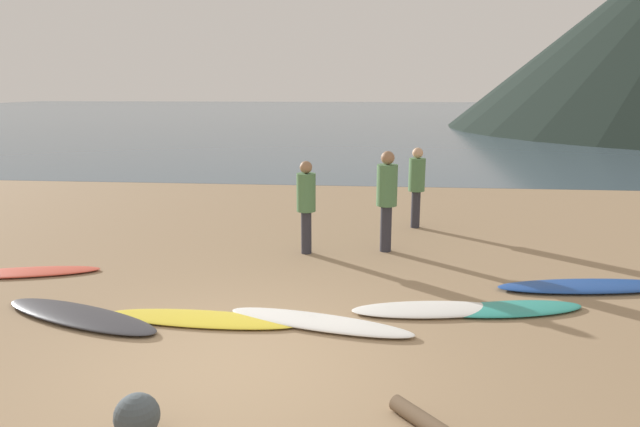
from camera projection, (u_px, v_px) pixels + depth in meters
name	position (u px, v px, depth m)	size (l,w,h in m)	color
ground_plane	(323.00, 196.00, 15.63)	(120.00, 120.00, 0.20)	#997C5B
ocean_water	(363.00, 113.00, 65.30)	(140.00, 100.00, 0.01)	#475B6B
surfboard_0	(24.00, 272.00, 8.80)	(2.28, 0.52, 0.06)	#D84C38
surfboard_1	(80.00, 316.00, 7.09)	(2.46, 0.59, 0.09)	#333338
surfboard_2	(202.00, 319.00, 7.03)	(2.53, 0.54, 0.06)	yellow
surfboard_3	(319.00, 322.00, 6.91)	(2.38, 0.50, 0.08)	white
surfboard_4	(429.00, 309.00, 7.31)	(2.04, 0.57, 0.07)	white
surfboard_5	(511.00, 309.00, 7.34)	(1.96, 0.54, 0.07)	teal
surfboard_6	(589.00, 286.00, 8.14)	(2.68, 0.60, 0.09)	#1E479E
person_0	(306.00, 200.00, 9.72)	(0.33, 0.33, 1.64)	#2D2D38
person_1	(387.00, 193.00, 9.83)	(0.36, 0.36, 1.80)	#2D2D38
person_2	(417.00, 181.00, 11.54)	(0.34, 0.34, 1.67)	#2D2D38
beach_rock_near	(137.00, 416.00, 4.67)	(0.38, 0.38, 0.38)	#434C51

